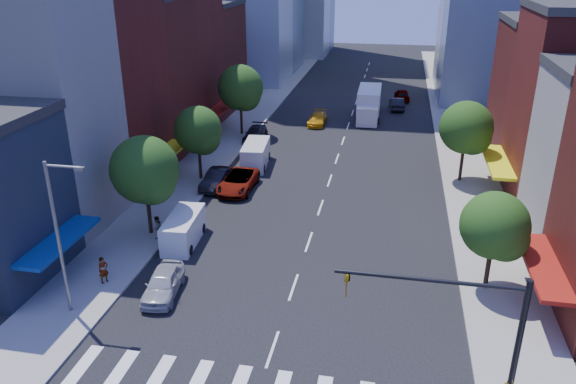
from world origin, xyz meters
name	(u,v)px	position (x,y,z in m)	size (l,w,h in m)	color
ground	(273,349)	(0.00, 0.00, 0.00)	(220.00, 220.00, 0.00)	black
sidewalk_left	(243,124)	(-12.50, 40.00, 0.07)	(5.00, 120.00, 0.15)	gray
sidewalk_right	(458,136)	(12.50, 40.00, 0.07)	(5.00, 120.00, 0.15)	gray
bldg_left_1	(21,104)	(-21.00, 12.00, 9.00)	(12.00, 8.00, 18.00)	beige
bldg_left_2	(84,92)	(-21.00, 20.50, 8.00)	(12.00, 9.00, 16.00)	#5B1715
bldg_left_3	(129,78)	(-21.00, 29.00, 7.50)	(12.00, 8.00, 15.00)	#511914
bldg_left_4	(162,54)	(-21.00, 37.50, 8.50)	(12.00, 9.00, 17.00)	#5B1715
bldg_left_5	(192,58)	(-21.00, 47.00, 6.50)	(12.00, 10.00, 13.00)	#511914
bldg_right_3	(563,95)	(21.00, 34.00, 6.50)	(12.00, 10.00, 13.00)	#511914
traffic_signal	(498,368)	(9.94, -4.50, 4.16)	(7.24, 2.24, 8.00)	black
streetlight	(60,230)	(-11.81, 1.00, 5.28)	(2.25, 0.25, 9.00)	slate
tree_left_near	(146,173)	(-11.35, 10.92, 4.87)	(4.80, 4.80, 7.30)	black
tree_left_mid	(199,132)	(-11.35, 21.92, 4.53)	(4.20, 4.20, 6.65)	black
tree_left_far	(242,90)	(-11.35, 35.92, 5.20)	(5.00, 5.00, 7.75)	black
tree_right_near	(497,229)	(11.65, 7.92, 4.19)	(4.00, 4.00, 6.20)	black
tree_right_far	(468,130)	(11.65, 25.92, 4.86)	(4.60, 4.60, 7.20)	black
parked_car_front	(163,283)	(-7.50, 3.76, 0.78)	(1.83, 4.56, 1.55)	#AAAAAE
parked_car_second	(217,179)	(-9.50, 20.59, 0.78)	(1.66, 4.76, 1.57)	black
parked_car_third	(238,181)	(-7.50, 20.26, 0.81)	(2.67, 5.80, 1.61)	#999999
parked_car_rear	(255,134)	(-9.50, 34.33, 0.73)	(2.05, 5.04, 1.46)	black
cargo_van_near	(183,230)	(-8.65, 10.11, 1.03)	(2.28, 5.01, 2.08)	white
cargo_van_far	(255,155)	(-7.49, 26.40, 1.13)	(2.64, 5.54, 2.28)	silver
taxi	(318,119)	(-3.69, 41.78, 0.69)	(1.93, 4.76, 1.38)	orange
traffic_car_oncoming	(397,104)	(5.54, 50.89, 0.78)	(1.65, 4.74, 1.56)	black
traffic_car_far	(402,95)	(6.19, 56.02, 0.79)	(1.87, 4.64, 1.58)	#999999
box_truck	(369,105)	(2.13, 45.82, 1.71)	(2.90, 9.01, 3.61)	silver
pedestrian_near	(103,270)	(-11.53, 4.12, 1.01)	(0.63, 0.41, 1.71)	#999999
pedestrian_far	(157,227)	(-10.65, 10.26, 0.99)	(0.82, 0.64, 1.69)	#999999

